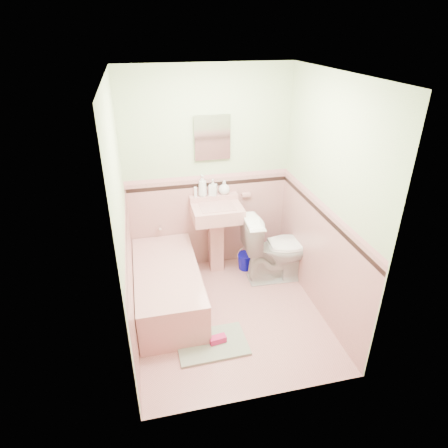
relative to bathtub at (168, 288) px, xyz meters
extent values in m
plane|color=tan|center=(0.63, -0.33, -0.23)|extent=(2.20, 2.20, 0.00)
plane|color=white|center=(0.63, -0.33, 2.27)|extent=(2.20, 2.20, 0.00)
plane|color=#F1E0C4|center=(0.63, 0.77, 1.02)|extent=(2.50, 0.00, 2.50)
plane|color=#F1E0C4|center=(0.63, -1.43, 1.02)|extent=(2.50, 0.00, 2.50)
plane|color=#F1E0C4|center=(-0.37, -0.33, 1.02)|extent=(0.00, 2.50, 2.50)
plane|color=#F1E0C4|center=(1.63, -0.33, 1.02)|extent=(0.00, 2.50, 2.50)
plane|color=#CE8F8A|center=(0.63, 0.76, 0.38)|extent=(2.00, 0.00, 2.00)
plane|color=#CE8F8A|center=(0.63, -1.42, 0.38)|extent=(2.00, 0.00, 2.00)
plane|color=#CE8F8A|center=(-0.36, -0.33, 0.38)|extent=(0.00, 2.20, 2.20)
plane|color=#CE8F8A|center=(1.62, -0.33, 0.38)|extent=(0.00, 2.20, 2.20)
plane|color=black|center=(0.63, 0.75, 0.90)|extent=(2.00, 0.00, 2.00)
plane|color=black|center=(0.63, -1.41, 0.90)|extent=(2.00, 0.00, 2.00)
plane|color=black|center=(-0.35, -0.33, 0.89)|extent=(0.00, 2.20, 2.20)
plane|color=black|center=(1.61, -0.33, 0.89)|extent=(0.00, 2.20, 2.20)
plane|color=#CC8888|center=(0.63, 0.75, 0.99)|extent=(2.00, 0.00, 2.00)
plane|color=#CC8888|center=(0.63, -1.41, 0.99)|extent=(2.00, 0.00, 2.00)
plane|color=#CC8888|center=(-0.35, -0.33, 1.00)|extent=(0.00, 2.20, 2.20)
plane|color=#CC8888|center=(1.61, -0.33, 1.00)|extent=(0.00, 2.20, 2.20)
cube|color=tan|center=(0.00, 0.00, 0.00)|extent=(0.70, 1.50, 0.45)
cylinder|color=silver|center=(0.00, 0.72, 0.41)|extent=(0.04, 0.12, 0.04)
cylinder|color=silver|center=(0.68, 0.67, 0.72)|extent=(0.02, 0.02, 0.10)
cube|color=white|center=(0.68, 0.74, 1.47)|extent=(0.36, 0.04, 0.46)
cube|color=tan|center=(1.10, 0.73, 0.72)|extent=(0.11, 0.06, 0.04)
imported|color=#B2B2B2|center=(0.55, 0.71, 0.91)|extent=(0.13, 0.13, 0.27)
imported|color=#B2B2B2|center=(0.67, 0.71, 0.87)|extent=(0.12, 0.12, 0.20)
imported|color=#B2B2B2|center=(0.81, 0.71, 0.86)|extent=(0.15, 0.15, 0.17)
cylinder|color=white|center=(0.46, 0.71, 0.83)|extent=(0.04, 0.04, 0.12)
imported|color=white|center=(1.37, 0.22, 0.21)|extent=(0.86, 0.51, 0.86)
cube|color=gray|center=(0.36, -0.74, -0.21)|extent=(0.70, 0.48, 0.03)
cube|color=#BF1E59|center=(0.41, -0.74, -0.16)|extent=(0.18, 0.10, 0.07)
camera|label=1|loc=(-0.17, -3.57, 2.64)|focal=30.99mm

